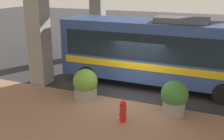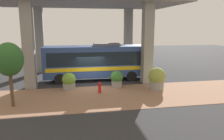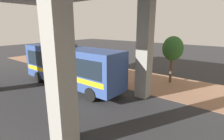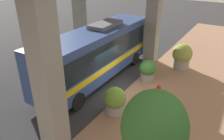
# 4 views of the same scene
# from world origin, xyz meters

# --- Properties ---
(ground_plane) EXTENTS (80.00, 80.00, 0.00)m
(ground_plane) POSITION_xyz_m (0.00, 0.00, 0.00)
(ground_plane) COLOR #2D2D30
(ground_plane) RESTS_ON ground
(sidewalk_strip) EXTENTS (6.00, 40.00, 0.02)m
(sidewalk_strip) POSITION_xyz_m (-3.00, 0.00, 0.01)
(sidewalk_strip) COLOR #936B51
(sidewalk_strip) RESTS_ON ground
(overpass) EXTENTS (9.40, 18.38, 7.97)m
(overpass) POSITION_xyz_m (4.00, 0.00, 6.92)
(overpass) COLOR gray
(overpass) RESTS_ON ground
(bus) EXTENTS (2.54, 10.01, 3.61)m
(bus) POSITION_xyz_m (2.40, -0.69, 1.96)
(bus) COLOR #334C8C
(bus) RESTS_ON ground
(fire_hydrant) EXTENTS (0.53, 0.25, 0.91)m
(fire_hydrant) POSITION_xyz_m (-2.01, -0.42, 0.46)
(fire_hydrant) COLOR red
(fire_hydrant) RESTS_ON ground
(planter_front) EXTENTS (1.43, 1.43, 1.88)m
(planter_front) POSITION_xyz_m (-1.93, -5.24, 0.96)
(planter_front) COLOR gray
(planter_front) RESTS_ON ground
(planter_middle) EXTENTS (1.10, 1.10, 1.46)m
(planter_middle) POSITION_xyz_m (-0.60, -2.10, 0.75)
(planter_middle) COLOR gray
(planter_middle) RESTS_ON ground
(planter_back) EXTENTS (1.14, 1.14, 1.44)m
(planter_back) POSITION_xyz_m (-0.55, 1.97, 0.70)
(planter_back) COLOR gray
(planter_back) RESTS_ON ground
(street_tree_near) EXTENTS (1.80, 1.80, 4.23)m
(street_tree_near) POSITION_xyz_m (-3.95, 5.61, 3.12)
(street_tree_near) COLOR brown
(street_tree_near) RESTS_ON ground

